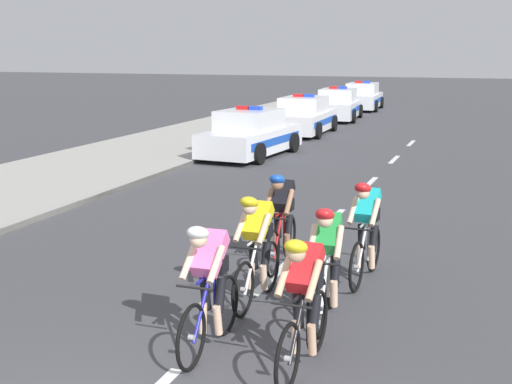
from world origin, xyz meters
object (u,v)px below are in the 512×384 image
cyclist_fifth (281,219)px  police_car_second (304,117)px  cyclist_second (303,302)px  cyclist_sixth (366,230)px  cyclist_fourth (327,262)px  police_car_furthest (362,97)px  cyclist_third (257,247)px  police_car_nearest (251,135)px  police_car_third (338,106)px  cyclist_lead (209,285)px

cyclist_fifth → police_car_second: police_car_second is taller
cyclist_second → cyclist_sixth: (0.05, 3.13, 0.00)m
cyclist_fourth → police_car_furthest: size_ratio=0.38×
cyclist_third → police_car_nearest: (-4.53, 12.23, -0.11)m
police_car_second → cyclist_fourth: bearing=-73.5°
cyclist_fifth → police_car_third: size_ratio=0.38×
police_car_third → police_car_furthest: 5.98m
cyclist_lead → cyclist_fourth: bearing=51.0°
cyclist_fourth → cyclist_fifth: size_ratio=1.00×
cyclist_lead → cyclist_fourth: size_ratio=1.00×
cyclist_second → police_car_second: (-5.66, 20.14, -0.11)m
cyclist_fourth → police_car_third: (-5.56, 24.67, -0.11)m
cyclist_lead → cyclist_sixth: (1.18, 2.98, 0.00)m
cyclist_lead → cyclist_fourth: (1.03, 1.27, 0.00)m
cyclist_second → police_car_third: 26.70m
cyclist_fifth → police_car_furthest: police_car_furthest is taller
cyclist_fourth → cyclist_sixth: bearing=84.9°
cyclist_lead → police_car_second: (-4.53, 19.99, -0.11)m
cyclist_fifth → police_car_third: (-4.36, 22.74, -0.11)m
police_car_third → cyclist_third: bearing=-79.5°
cyclist_lead → police_car_nearest: (-4.53, 13.81, -0.11)m
cyclist_third → cyclist_fourth: size_ratio=1.00×
cyclist_second → police_car_furthest: 32.57m
cyclist_third → cyclist_second: bearing=-57.0°
cyclist_fifth → police_car_second: (-4.36, 16.79, -0.11)m
cyclist_fourth → police_car_nearest: 13.72m
cyclist_second → police_car_third: police_car_third is taller
police_car_nearest → cyclist_third: bearing=-69.7°
cyclist_lead → police_car_furthest: bearing=98.1°
cyclist_sixth → police_car_third: bearing=104.0°
cyclist_sixth → police_car_furthest: (-5.71, 28.94, -0.11)m
cyclist_fifth → police_car_furthest: size_ratio=0.38×
cyclist_second → cyclist_third: bearing=123.0°
cyclist_lead → police_car_second: bearing=102.8°
cyclist_fourth → cyclist_fifth: (-1.19, 1.93, 0.00)m
cyclist_third → police_car_furthest: (-4.53, 30.34, -0.11)m
cyclist_second → cyclist_fifth: size_ratio=1.00×
cyclist_sixth → police_car_third: (-5.71, 22.95, -0.11)m
cyclist_lead → cyclist_third: 1.58m
cyclist_sixth → police_car_nearest: size_ratio=0.38×
police_car_furthest → cyclist_fifth: bearing=-81.4°
cyclist_third → police_car_nearest: size_ratio=0.38×
cyclist_third → police_car_furthest: size_ratio=0.38×
police_car_nearest → police_car_third: 12.13m
police_car_third → police_car_furthest: (-0.00, 5.98, 0.00)m
cyclist_fifth → cyclist_sixth: size_ratio=1.00×
cyclist_second → police_car_second: police_car_second is taller
police_car_nearest → police_car_second: bearing=90.0°
police_car_second → police_car_third: same height
cyclist_lead → police_car_furthest: (-4.53, 31.92, -0.11)m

